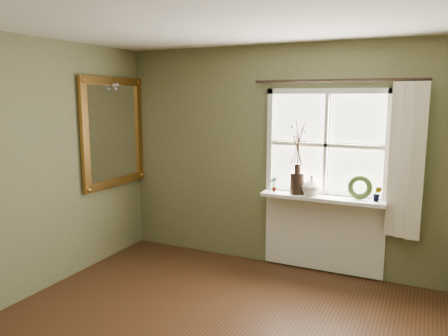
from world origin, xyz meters
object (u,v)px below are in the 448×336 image
dark_jug (297,183)px  cream_vase (311,185)px  wreath (360,190)px  gilt_mirror (114,132)px

dark_jug → cream_vase: (0.16, 0.00, -0.01)m
wreath → gilt_mirror: size_ratio=0.20×
cream_vase → wreath: size_ratio=0.85×
cream_vase → wreath: wreath is taller
cream_vase → gilt_mirror: size_ratio=0.17×
gilt_mirror → cream_vase: bearing=10.0°
dark_jug → wreath: size_ratio=0.93×
dark_jug → gilt_mirror: gilt_mirror is taller
gilt_mirror → dark_jug: bearing=10.7°
dark_jug → wreath: bearing=3.4°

